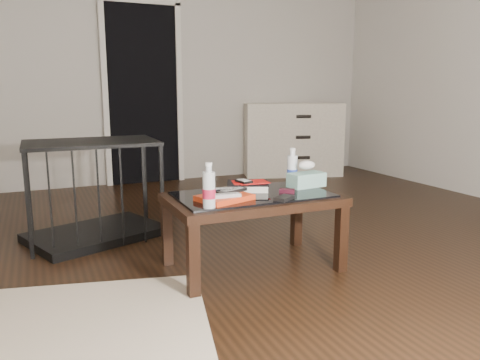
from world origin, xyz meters
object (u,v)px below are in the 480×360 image
object	(u,v)px
textbook	(248,186)
water_bottle_left	(209,185)
pet_crate	(95,207)
tissue_box	(306,180)
coffee_table	(253,204)
water_bottle_right	(292,166)
dresser	(292,139)

from	to	relation	value
textbook	water_bottle_left	distance (m)	0.49
textbook	pet_crate	bearing A→B (deg)	156.77
water_bottle_left	tissue_box	distance (m)	0.79
coffee_table	textbook	size ratio (longest dim) A/B	4.00
pet_crate	water_bottle_left	distance (m)	1.32
water_bottle_right	dresser	bearing A→B (deg)	60.00
coffee_table	water_bottle_right	distance (m)	0.42
pet_crate	textbook	distance (m)	1.22
textbook	dresser	bearing A→B (deg)	78.74
coffee_table	water_bottle_right	world-z (taller)	water_bottle_right
coffee_table	water_bottle_left	xyz separation A→B (m)	(-0.35, -0.21, 0.18)
textbook	tissue_box	world-z (taller)	tissue_box
dresser	water_bottle_right	distance (m)	2.93
textbook	water_bottle_right	size ratio (longest dim) A/B	1.05
dresser	water_bottle_left	bearing A→B (deg)	-109.62
dresser	tissue_box	bearing A→B (deg)	-101.06
water_bottle_left	tissue_box	bearing A→B (deg)	18.68
coffee_table	dresser	world-z (taller)	dresser
tissue_box	water_bottle_right	bearing A→B (deg)	106.78
pet_crate	tissue_box	size ratio (longest dim) A/B	4.58
coffee_table	water_bottle_right	xyz separation A→B (m)	(0.35, 0.14, 0.18)
textbook	water_bottle_right	bearing A→B (deg)	30.19
coffee_table	pet_crate	world-z (taller)	pet_crate
water_bottle_left	coffee_table	bearing A→B (deg)	30.89
coffee_table	dresser	bearing A→B (deg)	55.90
coffee_table	textbook	world-z (taller)	textbook
dresser	water_bottle_left	xyz separation A→B (m)	(-2.17, -2.89, 0.13)
dresser	textbook	xyz separation A→B (m)	(-1.80, -2.57, 0.03)
water_bottle_left	water_bottle_right	bearing A→B (deg)	26.81
dresser	pet_crate	distance (m)	3.13
coffee_table	textbook	bearing A→B (deg)	81.31
water_bottle_left	textbook	bearing A→B (deg)	40.76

